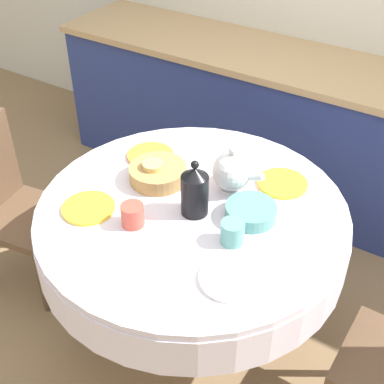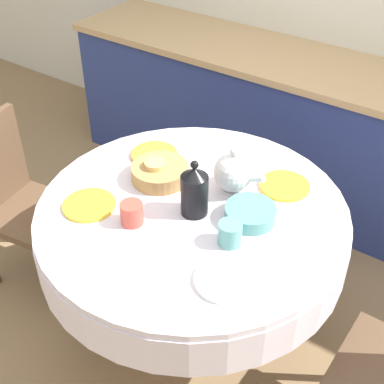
{
  "view_description": "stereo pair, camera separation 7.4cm",
  "coord_description": "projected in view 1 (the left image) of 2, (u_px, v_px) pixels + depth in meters",
  "views": [
    {
      "loc": [
        0.89,
        -1.41,
        2.14
      ],
      "look_at": [
        0.0,
        0.0,
        0.86
      ],
      "focal_mm": 50.0,
      "sensor_mm": 36.0,
      "label": 1
    },
    {
      "loc": [
        0.95,
        -1.37,
        2.14
      ],
      "look_at": [
        0.0,
        0.0,
        0.86
      ],
      "focal_mm": 50.0,
      "sensor_mm": 36.0,
      "label": 2
    }
  ],
  "objects": [
    {
      "name": "bread_basket",
      "position": [
        158.0,
        173.0,
        2.29
      ],
      "size": [
        0.25,
        0.25,
        0.07
      ],
      "primitive_type": "cylinder",
      "color": "#AD844C",
      "rests_on": "dining_table"
    },
    {
      "name": "kitchen_counter",
      "position": [
        306.0,
        134.0,
        3.23
      ],
      "size": [
        3.24,
        0.64,
        0.9
      ],
      "color": "navy",
      "rests_on": "ground_plane"
    },
    {
      "name": "teapot",
      "position": [
        232.0,
        171.0,
        2.19
      ],
      "size": [
        0.23,
        0.17,
        0.21
      ],
      "color": "white",
      "rests_on": "dining_table"
    },
    {
      "name": "cup_far_right",
      "position": [
        234.0,
        174.0,
        2.26
      ],
      "size": [
        0.09,
        0.09,
        0.09
      ],
      "primitive_type": "cylinder",
      "color": "#CC4C3D",
      "rests_on": "dining_table"
    },
    {
      "name": "chair_right",
      "position": [
        11.0,
        202.0,
        2.64
      ],
      "size": [
        0.45,
        0.45,
        0.9
      ],
      "rotation": [
        0.0,
        0.0,
        -1.43
      ],
      "color": "brown",
      "rests_on": "ground_plane"
    },
    {
      "name": "ground_plane",
      "position": [
        192.0,
        330.0,
        2.63
      ],
      "size": [
        12.0,
        12.0,
        0.0
      ],
      "primitive_type": "plane",
      "color": "#8E704C"
    },
    {
      "name": "plate_far_left",
      "position": [
        150.0,
        155.0,
        2.44
      ],
      "size": [
        0.21,
        0.21,
        0.01
      ],
      "primitive_type": "cylinder",
      "color": "orange",
      "rests_on": "dining_table"
    },
    {
      "name": "cup_far_left",
      "position": [
        153.0,
        172.0,
        2.27
      ],
      "size": [
        0.09,
        0.09,
        0.09
      ],
      "primitive_type": "cylinder",
      "color": "#DBB766",
      "rests_on": "dining_table"
    },
    {
      "name": "plate_near_right",
      "position": [
        230.0,
        279.0,
        1.84
      ],
      "size": [
        0.21,
        0.21,
        0.01
      ],
      "primitive_type": "cylinder",
      "color": "white",
      "rests_on": "dining_table"
    },
    {
      "name": "fruit_bowl",
      "position": [
        251.0,
        212.0,
        2.09
      ],
      "size": [
        0.2,
        0.2,
        0.06
      ],
      "primitive_type": "cylinder",
      "color": "#569993",
      "rests_on": "dining_table"
    },
    {
      "name": "plate_near_left",
      "position": [
        88.0,
        208.0,
        2.14
      ],
      "size": [
        0.21,
        0.21,
        0.01
      ],
      "primitive_type": "cylinder",
      "color": "yellow",
      "rests_on": "dining_table"
    },
    {
      "name": "dining_table",
      "position": [
        192.0,
        231.0,
        2.23
      ],
      "size": [
        1.28,
        1.28,
        0.78
      ],
      "color": "tan",
      "rests_on": "ground_plane"
    },
    {
      "name": "cup_near_right",
      "position": [
        232.0,
        232.0,
        1.97
      ],
      "size": [
        0.09,
        0.09,
        0.09
      ],
      "primitive_type": "cylinder",
      "color": "#5BA39E",
      "rests_on": "dining_table"
    },
    {
      "name": "cup_near_left",
      "position": [
        133.0,
        215.0,
        2.05
      ],
      "size": [
        0.09,
        0.09,
        0.09
      ],
      "primitive_type": "cylinder",
      "color": "#CC4C3D",
      "rests_on": "dining_table"
    },
    {
      "name": "plate_far_right",
      "position": [
        282.0,
        183.0,
        2.27
      ],
      "size": [
        0.21,
        0.21,
        0.01
      ],
      "primitive_type": "cylinder",
      "color": "yellow",
      "rests_on": "dining_table"
    },
    {
      "name": "coffee_carafe",
      "position": [
        195.0,
        191.0,
        2.07
      ],
      "size": [
        0.11,
        0.11,
        0.24
      ],
      "color": "black",
      "rests_on": "dining_table"
    }
  ]
}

